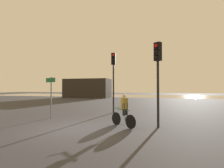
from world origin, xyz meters
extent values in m
plane|color=#333338|center=(0.00, 0.00, 0.00)|extent=(120.00, 120.00, 0.00)
cube|color=gray|center=(0.00, 34.59, 0.00)|extent=(80.00, 16.00, 0.01)
cube|color=#2D2823|center=(-10.22, 24.59, 1.84)|extent=(8.95, 4.00, 3.69)
cylinder|color=black|center=(3.88, 1.32, 1.62)|extent=(0.12, 0.12, 3.23)
cube|color=black|center=(3.88, 1.32, 3.68)|extent=(0.40, 0.38, 0.90)
cylinder|color=red|center=(3.80, 1.21, 3.97)|extent=(0.17, 0.14, 0.19)
cube|color=black|center=(3.78, 1.20, 4.08)|extent=(0.22, 0.21, 0.02)
cylinder|color=black|center=(3.80, 1.21, 3.68)|extent=(0.17, 0.14, 0.19)
cube|color=black|center=(3.78, 1.20, 3.79)|extent=(0.22, 0.21, 0.02)
cylinder|color=black|center=(3.80, 1.21, 3.39)|extent=(0.17, 0.14, 0.19)
cube|color=black|center=(3.78, 1.20, 3.50)|extent=(0.22, 0.21, 0.02)
cylinder|color=black|center=(0.46, 5.56, 1.86)|extent=(0.12, 0.12, 3.72)
cube|color=black|center=(0.46, 5.56, 4.17)|extent=(0.35, 0.28, 0.90)
cylinder|color=red|center=(0.47, 5.42, 4.46)|extent=(0.19, 0.05, 0.19)
cube|color=black|center=(0.48, 5.40, 4.57)|extent=(0.20, 0.14, 0.02)
cylinder|color=black|center=(0.47, 5.42, 4.17)|extent=(0.19, 0.05, 0.19)
cube|color=black|center=(0.48, 5.40, 4.28)|extent=(0.20, 0.14, 0.02)
cylinder|color=black|center=(0.47, 5.42, 3.88)|extent=(0.19, 0.05, 0.19)
cube|color=black|center=(0.48, 5.40, 3.99)|extent=(0.20, 0.14, 0.02)
cylinder|color=slate|center=(-2.73, 2.19, 1.30)|extent=(0.08, 0.08, 2.60)
cube|color=#116038|center=(-2.75, 2.14, 2.41)|extent=(1.00, 0.51, 0.28)
cylinder|color=black|center=(1.79, 1.29, 0.33)|extent=(0.56, 0.42, 0.66)
cylinder|color=black|center=(2.64, 0.68, 0.33)|extent=(0.56, 0.42, 0.66)
cylinder|color=#1E592D|center=(2.21, 0.98, 0.83)|extent=(0.71, 0.52, 0.04)
cylinder|color=#1E592D|center=(2.34, 0.90, 0.61)|extent=(0.04, 0.04, 0.55)
cylinder|color=#1E592D|center=(1.83, 1.26, 0.88)|extent=(0.29, 0.39, 0.03)
cylinder|color=black|center=(2.39, 0.98, 0.88)|extent=(0.11, 0.11, 0.60)
cylinder|color=black|center=(2.28, 0.82, 0.88)|extent=(0.11, 0.11, 0.60)
cube|color=olive|center=(2.30, 0.93, 1.15)|extent=(0.34, 0.36, 0.54)
sphere|color=beige|center=(2.27, 0.94, 1.52)|extent=(0.20, 0.20, 0.20)
camera|label=1|loc=(4.06, -7.43, 1.91)|focal=28.00mm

